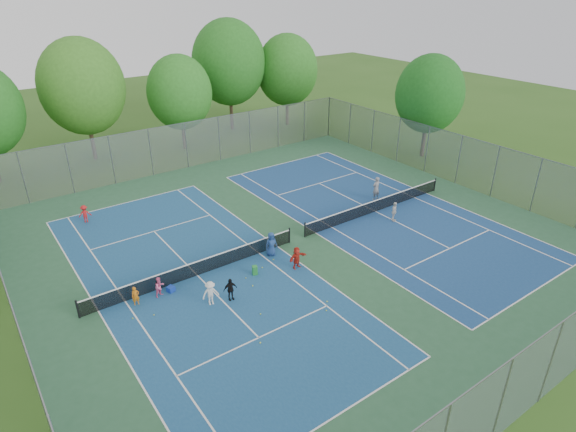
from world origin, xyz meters
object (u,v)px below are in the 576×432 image
at_px(instructor, 376,188).
at_px(ball_crate, 171,289).
at_px(net_left, 197,269).
at_px(net_right, 376,206).
at_px(ball_hopper, 255,270).

bearing_deg(instructor, ball_crate, 6.97).
bearing_deg(net_left, net_right, 0.00).
bearing_deg(net_right, ball_crate, -178.00).
relative_size(net_right, ball_crate, 35.90).
xyz_separation_m(net_right, instructor, (1.49, 1.54, 0.45)).
bearing_deg(ball_crate, net_right, 2.00).
bearing_deg(ball_hopper, net_right, 8.95).
distance_m(net_right, ball_crate, 15.83).
bearing_deg(instructor, net_left, 5.75).
bearing_deg(ball_crate, instructor, 6.89).
height_order(ball_hopper, instructor, instructor).
relative_size(net_right, instructor, 7.11).
distance_m(net_left, ball_hopper, 3.24).
relative_size(ball_hopper, instructor, 0.30).
height_order(net_right, ball_hopper, net_right).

